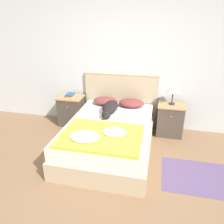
# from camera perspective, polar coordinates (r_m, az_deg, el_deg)

# --- Properties ---
(ground_plane) EXTENTS (16.00, 16.00, 0.00)m
(ground_plane) POSITION_cam_1_polar(r_m,az_deg,el_deg) (2.93, -4.03, -21.25)
(ground_plane) COLOR #896647
(wall_back) EXTENTS (9.00, 0.06, 2.55)m
(wall_back) POSITION_cam_1_polar(r_m,az_deg,el_deg) (4.23, 3.79, 12.84)
(wall_back) COLOR silver
(wall_back) RESTS_ON ground_plane
(bed) EXTENTS (1.35, 1.93, 0.51)m
(bed) POSITION_cam_1_polar(r_m,az_deg,el_deg) (3.62, -0.67, -6.43)
(bed) COLOR #C6B28E
(bed) RESTS_ON ground_plane
(headboard) EXTENTS (1.43, 0.06, 1.08)m
(headboard) POSITION_cam_1_polar(r_m,az_deg,el_deg) (4.37, 2.28, 3.50)
(headboard) COLOR #C6B28E
(headboard) RESTS_ON ground_plane
(nightstand_left) EXTENTS (0.49, 0.40, 0.60)m
(nightstand_left) POSITION_cam_1_polar(r_m,az_deg,el_deg) (4.54, -10.54, 0.38)
(nightstand_left) COLOR #4C4238
(nightstand_left) RESTS_ON ground_plane
(nightstand_right) EXTENTS (0.49, 0.40, 0.60)m
(nightstand_right) POSITION_cam_1_polar(r_m,az_deg,el_deg) (4.21, 14.90, -1.92)
(nightstand_right) COLOR #4C4238
(nightstand_right) RESTS_ON ground_plane
(pillow_left) EXTENTS (0.48, 0.33, 0.14)m
(pillow_left) POSITION_cam_1_polar(r_m,az_deg,el_deg) (4.19, -1.67, 2.90)
(pillow_left) COLOR brown
(pillow_left) RESTS_ON bed
(pillow_right) EXTENTS (0.48, 0.33, 0.14)m
(pillow_right) POSITION_cam_1_polar(r_m,az_deg,el_deg) (4.10, 5.10, 2.36)
(pillow_right) COLOR brown
(pillow_right) RESTS_ON bed
(quilt) EXTENTS (1.14, 0.86, 0.09)m
(quilt) POSITION_cam_1_polar(r_m,az_deg,el_deg) (3.06, -2.98, -6.21)
(quilt) COLOR yellow
(quilt) RESTS_ON bed
(dog) EXTENTS (0.25, 0.76, 0.18)m
(dog) POSITION_cam_1_polar(r_m,az_deg,el_deg) (3.83, -0.55, 1.06)
(dog) COLOR black
(dog) RESTS_ON bed
(book_stack) EXTENTS (0.17, 0.23, 0.06)m
(book_stack) POSITION_cam_1_polar(r_m,az_deg,el_deg) (4.43, -10.85, 4.32)
(book_stack) COLOR gold
(book_stack) RESTS_ON nightstand_left
(table_lamp) EXTENTS (0.24, 0.24, 0.36)m
(table_lamp) POSITION_cam_1_polar(r_m,az_deg,el_deg) (4.03, 15.75, 5.77)
(table_lamp) COLOR #2D2D33
(table_lamp) RESTS_ON nightstand_right
(rug) EXTENTS (1.06, 0.77, 0.00)m
(rug) POSITION_cam_1_polar(r_m,az_deg,el_deg) (3.42, 22.09, -15.54)
(rug) COLOR #604C75
(rug) RESTS_ON ground_plane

